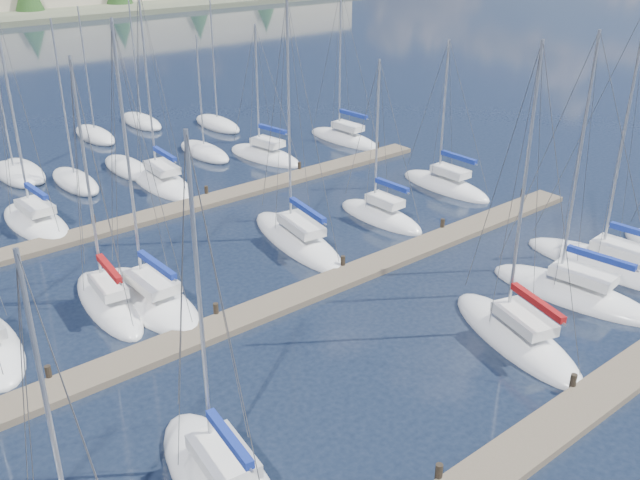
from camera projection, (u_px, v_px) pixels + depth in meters
ground at (6, 120)px, 66.40m from camera, size 400.00×400.00×0.00m
dock_near at (531, 443)px, 25.74m from camera, size 44.00×1.93×1.10m
dock_mid at (294, 297)px, 35.54m from camera, size 44.00×1.93×1.10m
dock_far at (160, 214)px, 45.34m from camera, size 44.00×1.93×1.10m
sailboat_f at (616, 268)px, 38.42m from camera, size 3.86×10.63×14.57m
sailboat_o at (36, 222)px, 44.05m from camera, size 3.09×7.91×14.63m
sailboat_j at (151, 299)px, 35.26m from camera, size 3.05×8.59×14.31m
sailboat_r at (345, 139)px, 60.31m from camera, size 2.71×8.03×13.08m
sailboat_q at (265, 156)px, 56.15m from camera, size 3.62×7.67×10.92m
sailboat_e at (572, 293)px, 35.86m from camera, size 3.94×8.97×13.73m
sailboat_l at (381, 216)px, 44.90m from camera, size 2.35×6.82×10.64m
sailboat_p at (161, 181)px, 50.74m from camera, size 3.47×8.73×14.39m
sailboat_k at (298, 240)px, 41.64m from camera, size 4.18×9.97×14.52m
sailboat_d at (516, 336)px, 32.17m from camera, size 5.00×8.94×13.92m
sailboat_c at (221, 476)px, 24.18m from camera, size 3.88×8.00×12.91m
sailboat_m at (445, 186)px, 49.94m from camera, size 2.41×7.66×10.89m
sailboat_i at (109, 303)px, 34.90m from camera, size 3.04×7.91×12.78m
distant_boats at (17, 171)px, 52.39m from camera, size 36.93×20.75×13.30m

